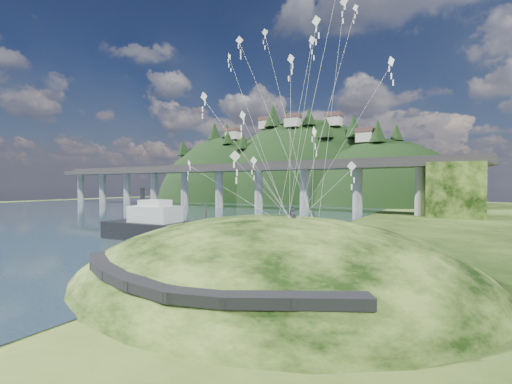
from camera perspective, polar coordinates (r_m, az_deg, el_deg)
The scene contains 10 objects.
ground at distance 33.59m, azimuth -11.35°, elevation -12.14°, with size 320.00×320.00×0.00m, color black.
water at distance 108.62m, azimuth -29.73°, elevation -3.04°, with size 240.00×240.00×0.00m, color #314B5A.
grass_hill at distance 31.21m, azimuth 2.79°, elevation -16.02°, with size 36.00×32.00×13.00m.
footpath at distance 21.23m, azimuth -13.72°, elevation -14.28°, with size 22.29×5.84×0.83m.
bridge at distance 106.12m, azimuth 3.07°, elevation 2.26°, with size 160.00×11.00×15.00m.
far_ridge at distance 161.24m, azimuth 6.05°, elevation -4.20°, with size 153.00×70.00×94.50m.
work_barge at distance 49.04m, azimuth -14.29°, elevation -5.75°, with size 21.30×7.25×7.33m.
wooden_dock at distance 43.30m, azimuth -11.23°, elevation -8.47°, with size 15.19×7.60×1.09m.
kite_flyers at distance 31.29m, azimuth 5.96°, elevation -2.44°, with size 2.29×3.58×1.72m.
kite_swarm at distance 32.81m, azimuth 3.49°, elevation 19.00°, with size 20.52×13.00×18.70m.
Camera 1 is at (21.63, -24.51, 7.74)m, focal length 24.00 mm.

